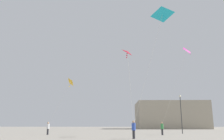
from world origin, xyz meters
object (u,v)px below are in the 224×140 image
Objects in this scene: person_in_white at (48,128)px; kite_amber_delta at (71,83)px; person_in_blue at (134,129)px; building_left_hall at (170,116)px; lamppost_east at (181,108)px; kite_cyan_delta at (162,16)px; kite_magenta_delta at (187,51)px; person_in_green at (162,128)px; kite_crimson_diamond at (127,52)px.

kite_amber_delta is (4.10, -4.69, 5.57)m from person_in_white.
building_left_hall is (14.83, 58.41, 3.50)m from person_in_blue.
kite_amber_delta is 19.15m from lamppost_east.
lamppost_east is (8.31, 14.33, 3.03)m from person_in_blue.
kite_magenta_delta is (4.78, 9.08, -0.93)m from kite_cyan_delta.
kite_magenta_delta reaches higher than person_in_white.
building_left_hall is at bearing 81.59° from lamppost_east.
person_in_white is 0.15× the size of kite_cyan_delta.
lamppost_east is at bearing 32.75° from kite_amber_delta.
kite_crimson_diamond is (-4.83, -13.94, 6.46)m from person_in_green.
building_left_hall is (15.44, 63.68, -2.93)m from kite_crimson_diamond.
person_in_white is 21.68m from kite_cyan_delta.
kite_amber_delta is 13.73m from kite_cyan_delta.
person_in_green is 11.11m from kite_magenta_delta.
kite_magenta_delta is (7.85, 6.73, 10.30)m from person_in_blue.
kite_amber_delta is at bearing 82.62° from person_in_blue.
building_left_hall is (26.59, 49.66, 3.53)m from person_in_white.
kite_amber_delta is 0.49× the size of kite_cyan_delta.
person_in_white is 56.44m from building_left_hall.
kite_magenta_delta is at bearing 120.16° from person_in_green.
kite_cyan_delta is at bearing -117.77° from kite_magenta_delta.
person_in_green is 16.10m from kite_crimson_diamond.
person_in_green is 0.27× the size of kite_crimson_diamond.
person_in_white is at bearing -118.17° from building_left_hall.
kite_magenta_delta reaches higher than person_in_green.
person_in_green is at bearing 2.13° from person_in_white.
kite_crimson_diamond is at bearing -103.63° from building_left_hall.
kite_amber_delta is 0.54× the size of kite_magenta_delta.
kite_crimson_diamond is 1.06× the size of lamppost_east.
person_in_white is at bearing -32.07° from person_in_green.
kite_cyan_delta is 1.10× the size of kite_magenta_delta.
kite_magenta_delta is at bearing -97.69° from building_left_hall.
person_in_blue reaches higher than person_in_green.
kite_cyan_delta is 10.31m from kite_magenta_delta.
lamppost_east reaches higher than person_in_green.
kite_amber_delta reaches higher than person_in_blue.
kite_cyan_delta is at bearing 38.54° from kite_crimson_diamond.
building_left_hall is at bearing 82.31° from kite_magenta_delta.
kite_magenta_delta reaches higher than kite_amber_delta.
person_in_green is at bearing -125.77° from lamppost_east.
kite_magenta_delta is 15.19m from kite_crimson_diamond.
kite_cyan_delta is (-1.16, -11.02, 11.26)m from person_in_green.
building_left_hall is at bearing 6.27° from person_in_blue.
kite_crimson_diamond is at bearing -166.00° from person_in_blue.
kite_amber_delta is (-7.66, 4.05, 5.54)m from person_in_blue.
kite_crimson_diamond is (-3.67, -2.93, -4.80)m from kite_cyan_delta.
person_in_white is 19.05m from kite_crimson_diamond.
person_in_blue is 1.03× the size of person_in_green.
kite_magenta_delta reaches higher than building_left_hall.
kite_magenta_delta is (3.62, -1.93, 10.33)m from person_in_green.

